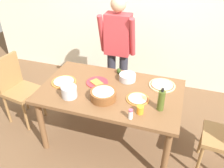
{
  "coord_description": "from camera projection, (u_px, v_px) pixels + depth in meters",
  "views": [
    {
      "loc": [
        0.7,
        -2.09,
        2.28
      ],
      "look_at": [
        0.0,
        0.05,
        0.81
      ],
      "focal_mm": 37.73,
      "sensor_mm": 36.0,
      "label": 1
    }
  ],
  "objects": [
    {
      "name": "ground",
      "position": [
        111.0,
        138.0,
        3.09
      ],
      "size": [
        8.0,
        8.0,
        0.0
      ],
      "primitive_type": "plane",
      "color": "brown"
    },
    {
      "name": "wall_back",
      "position": [
        143.0,
        6.0,
        3.65
      ],
      "size": [
        5.6,
        0.1,
        2.6
      ],
      "primitive_type": "cube",
      "color": "silver",
      "rests_on": "ground"
    },
    {
      "name": "dining_table",
      "position": [
        111.0,
        96.0,
        2.72
      ],
      "size": [
        1.6,
        0.96,
        0.76
      ],
      "color": "brown",
      "rests_on": "ground"
    },
    {
      "name": "person_cook",
      "position": [
        118.0,
        47.0,
        3.21
      ],
      "size": [
        0.49,
        0.25,
        1.62
      ],
      "color": "#2D2D38",
      "rests_on": "ground"
    },
    {
      "name": "chair_wooden_left",
      "position": [
        17.0,
        86.0,
        3.13
      ],
      "size": [
        0.46,
        0.46,
        0.95
      ],
      "color": "olive",
      "rests_on": "ground"
    },
    {
      "name": "pizza_raw_on_board",
      "position": [
        162.0,
        85.0,
        2.74
      ],
      "size": [
        0.3,
        0.3,
        0.02
      ],
      "color": "beige",
      "rests_on": "dining_table"
    },
    {
      "name": "pizza_cooked_on_tray",
      "position": [
        138.0,
        99.0,
        2.51
      ],
      "size": [
        0.25,
        0.25,
        0.02
      ],
      "color": "#C67A33",
      "rests_on": "dining_table"
    },
    {
      "name": "pizza_second_cooked",
      "position": [
        64.0,
        82.0,
        2.8
      ],
      "size": [
        0.29,
        0.29,
        0.02
      ],
      "color": "#C67A33",
      "rests_on": "dining_table"
    },
    {
      "name": "plate_with_slice",
      "position": [
        97.0,
        82.0,
        2.79
      ],
      "size": [
        0.26,
        0.26,
        0.02
      ],
      "color": "red",
      "rests_on": "dining_table"
    },
    {
      "name": "popcorn_bowl",
      "position": [
        103.0,
        94.0,
        2.49
      ],
      "size": [
        0.28,
        0.28,
        0.11
      ],
      "color": "brown",
      "rests_on": "dining_table"
    },
    {
      "name": "mixing_bowl_steel",
      "position": [
        127.0,
        77.0,
        2.83
      ],
      "size": [
        0.2,
        0.2,
        0.08
      ],
      "color": "#B7B7BC",
      "rests_on": "dining_table"
    },
    {
      "name": "olive_oil_bottle",
      "position": [
        161.0,
        100.0,
        2.32
      ],
      "size": [
        0.07,
        0.07,
        0.26
      ],
      "color": "#47561E",
      "rests_on": "dining_table"
    },
    {
      "name": "steel_pot",
      "position": [
        69.0,
        91.0,
        2.53
      ],
      "size": [
        0.17,
        0.17,
        0.13
      ],
      "color": "#B7B7BC",
      "rests_on": "dining_table"
    },
    {
      "name": "cup_orange",
      "position": [
        140.0,
        110.0,
        2.31
      ],
      "size": [
        0.07,
        0.07,
        0.08
      ],
      "primitive_type": "cylinder",
      "color": "orange",
      "rests_on": "dining_table"
    },
    {
      "name": "salt_shaker",
      "position": [
        131.0,
        114.0,
        2.24
      ],
      "size": [
        0.04,
        0.04,
        0.11
      ],
      "color": "white",
      "rests_on": "dining_table"
    },
    {
      "name": "avocado",
      "position": [
        119.0,
        71.0,
        2.96
      ],
      "size": [
        0.06,
        0.06,
        0.07
      ],
      "primitive_type": "ellipsoid",
      "color": "#2D4219",
      "rests_on": "dining_table"
    }
  ]
}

